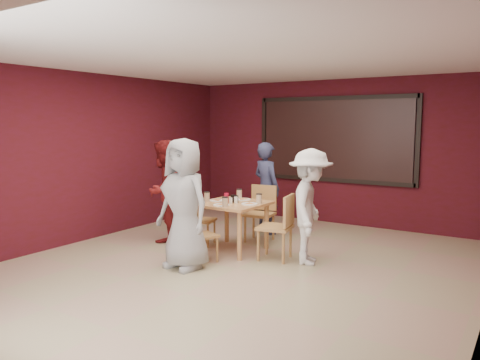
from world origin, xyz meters
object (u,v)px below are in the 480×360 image
Objects in this scene: chair_left at (198,216)px; diner_left at (164,191)px; dining_table at (233,208)px; chair_back at (261,210)px; diner_right at (310,207)px; diner_front at (184,204)px; chair_front at (198,232)px; diner_back at (266,188)px; chair_right at (280,223)px.

diner_left is at bearing -169.82° from chair_left.
dining_table is 0.81m from chair_back.
diner_right is (1.23, -0.76, 0.29)m from chair_back.
chair_left is 0.46× the size of diner_front.
dining_table is 1.27× the size of chair_front.
diner_back is at bearing 110.21° from chair_back.
diner_back is at bearing 126.32° from chair_right.
diner_left is at bearing -178.44° from chair_right.
dining_table is 1.32m from diner_left.
diner_back is at bearing 29.94° from diner_right.
dining_table is 0.60× the size of diner_right.
chair_left is 1.45m from diner_back.
chair_front is 1.59m from chair_back.
diner_right is at bearing 78.18° from diner_left.
diner_back reaches higher than chair_left.
diner_right is (1.41, -1.26, -0.01)m from diner_back.
chair_right is 0.58× the size of diner_back.
chair_right is (0.91, 0.74, 0.10)m from chair_front.
chair_back is 1.08m from chair_left.
dining_table is at bearing 85.81° from chair_front.
chair_back is 0.55× the size of diner_left.
diner_front is at bearing -131.78° from chair_right.
diner_right is (1.34, 0.82, 0.38)m from chair_front.
chair_back is 0.57× the size of diner_back.
diner_left is (-2.15, -0.06, 0.31)m from chair_right.
chair_left is 0.85× the size of chair_right.
diner_right is at bearing 10.88° from chair_right.
chair_left is at bearing 179.59° from dining_table.
dining_table is 1.10m from diner_front.
chair_front is 0.43× the size of diner_front.
chair_back is 1.47m from diner_right.
chair_right is at bearing -46.40° from chair_back.
chair_right is at bearing -1.97° from chair_left.
diner_front is 1.09× the size of diner_back.
diner_left is (-1.35, -0.90, 0.32)m from chair_back.
chair_left is at bearing 127.24° from diner_front.
chair_right is (0.80, -0.84, 0.02)m from chair_back.
diner_front reaches higher than diner_right.
chair_back is 0.97× the size of chair_right.
chair_right is 0.54× the size of diner_front.
diner_front is at bearing -93.60° from chair_back.
diner_left reaches higher than dining_table.
diner_back is at bearing 92.12° from chair_front.
diner_front reaches higher than chair_right.
chair_front is 1.47m from diner_left.
dining_table is 0.55× the size of diner_front.
diner_front reaches higher than chair_back.
dining_table reaches higher than chair_front.
chair_right is at bearing 82.58° from diner_right.
chair_right is (1.53, -0.05, 0.08)m from chair_left.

